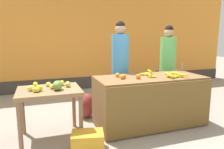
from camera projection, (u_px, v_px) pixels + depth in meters
ground_plane at (130, 126)px, 3.78m from camera, size 24.00×24.00×0.00m
market_wall_back at (89, 42)px, 6.42m from camera, size 9.70×0.23×2.86m
fruit_stall_counter at (150, 101)px, 3.81m from camera, size 1.90×0.86×0.87m
side_table_wooden at (49, 96)px, 3.23m from camera, size 0.92×0.74×0.79m
banana_bunch_pile at (163, 75)px, 3.79m from camera, size 0.75×0.71×0.07m
orange_pile at (126, 76)px, 3.58m from camera, size 0.34×0.35×0.08m
mango_papaya_pile at (53, 85)px, 3.22m from camera, size 0.65×0.52×0.14m
vendor_woman_blue_shirt at (120, 68)px, 4.25m from camera, size 0.34×0.34×1.86m
vendor_woman_green_shirt at (167, 67)px, 4.71m from camera, size 0.34×0.34×1.80m
parked_motorcycle at (167, 82)px, 5.58m from camera, size 1.60×0.18×0.88m
produce_crate at (88, 141)px, 2.97m from camera, size 0.50×0.41×0.26m
produce_sack at (87, 106)px, 4.16m from camera, size 0.42×0.45×0.48m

